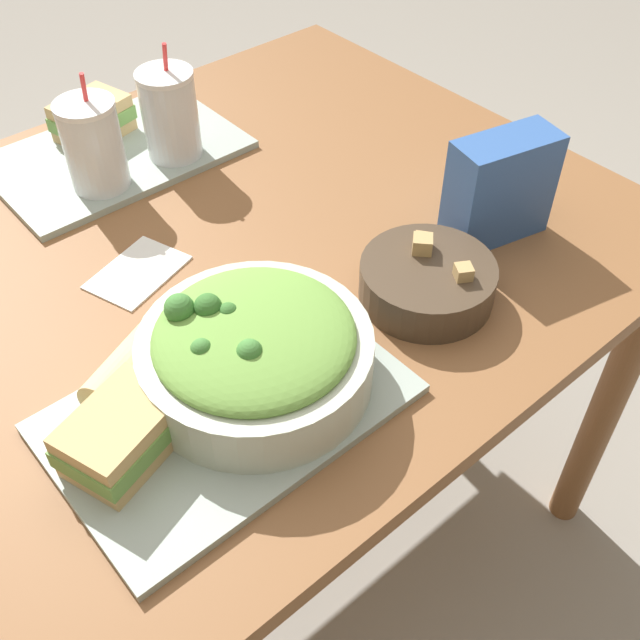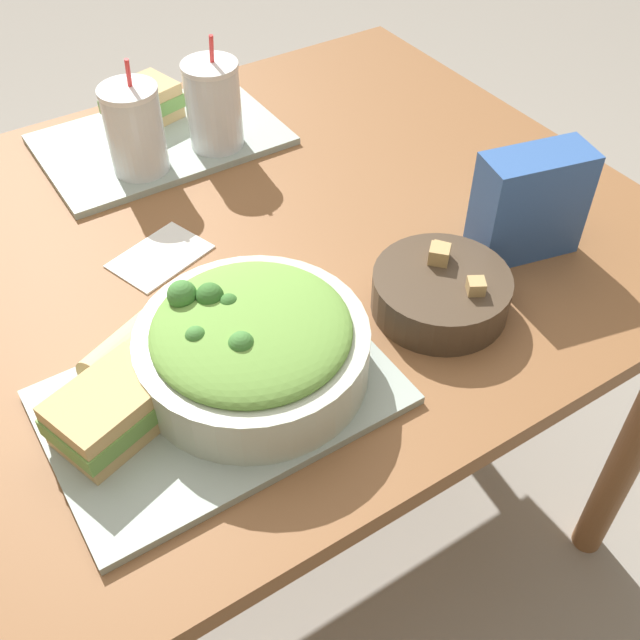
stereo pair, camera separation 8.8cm
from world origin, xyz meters
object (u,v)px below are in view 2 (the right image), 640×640
baguette_near (144,341)px  sandwich_far (144,103)px  napkin_folded (160,256)px  salad_bowl (252,344)px  chip_bag (529,204)px  drink_cup_dark (135,132)px  sandwich_near (111,411)px  drink_cup_red (214,108)px  soup_bowl (441,291)px

baguette_near → sandwich_far: bearing=-46.9°
sandwich_far → napkin_folded: size_ratio=0.89×
salad_bowl → chip_bag: (0.44, 0.01, 0.02)m
drink_cup_dark → napkin_folded: (-0.06, -0.21, -0.08)m
baguette_near → chip_bag: bearing=-122.1°
salad_bowl → chip_bag: 0.45m
sandwich_near → drink_cup_dark: drink_cup_dark is taller
sandwich_far → drink_cup_red: bearing=-77.6°
soup_bowl → drink_cup_red: size_ratio=0.96×
soup_bowl → drink_cup_red: 0.51m
baguette_near → drink_cup_dark: (0.16, 0.39, 0.04)m
soup_bowl → salad_bowl: bearing=174.7°
sandwich_far → napkin_folded: 0.37m
sandwich_near → chip_bag: 0.62m
baguette_near → sandwich_far: sandwich_far is taller
soup_bowl → drink_cup_dark: 0.55m
napkin_folded → sandwich_far: bearing=69.3°
drink_cup_dark → chip_bag: bearing=-50.8°
soup_bowl → sandwich_far: soup_bowl is taller
sandwich_near → sandwich_far: size_ratio=1.10×
soup_bowl → chip_bag: size_ratio=1.11×
baguette_near → sandwich_far: 0.58m
sandwich_far → drink_cup_red: 0.16m
sandwich_near → salad_bowl: bearing=-21.0°
drink_cup_dark → drink_cup_red: (0.14, 0.00, 0.00)m
sandwich_near → baguette_near: 0.11m
sandwich_near → drink_cup_dark: (0.23, 0.47, 0.03)m
soup_bowl → napkin_folded: bearing=132.4°
drink_cup_red → sandwich_far: bearing=116.6°
baguette_near → napkin_folded: bearing=-51.3°
soup_bowl → baguette_near: (-0.37, 0.11, 0.01)m
baguette_near → napkin_folded: 0.21m
drink_cup_red → chip_bag: 0.53m
drink_cup_dark → drink_cup_red: bearing=0.0°
baguette_near → drink_cup_red: (0.30, 0.39, 0.04)m
sandwich_near → sandwich_far: 0.68m
soup_bowl → sandwich_near: (-0.44, 0.03, 0.01)m
sandwich_near → baguette_near: size_ratio=0.90×
sandwich_near → napkin_folded: sandwich_near is taller
drink_cup_dark → chip_bag: drink_cup_dark is taller
baguette_near → sandwich_far: (0.23, 0.53, 0.00)m
chip_bag → napkin_folded: size_ratio=1.06×
salad_bowl → soup_bowl: salad_bowl is taller
soup_bowl → sandwich_far: 0.66m
sandwich_far → chip_bag: (0.32, -0.61, 0.04)m
salad_bowl → drink_cup_dark: drink_cup_dark is taller
drink_cup_red → chip_bag: drink_cup_red is taller
salad_bowl → sandwich_near: bearing=177.5°
sandwich_near → napkin_folded: 0.32m
baguette_near → drink_cup_red: size_ratio=0.89×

